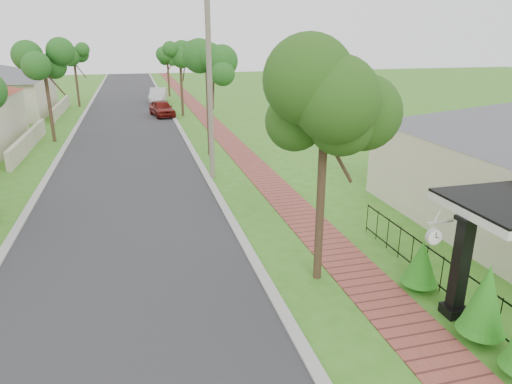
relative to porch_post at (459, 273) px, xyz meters
name	(u,v)px	position (x,y,z in m)	size (l,w,h in m)	color
ground	(258,319)	(-4.55, 1.00, -1.12)	(160.00, 160.00, 0.00)	#37751B
road	(128,144)	(-7.55, 21.00, -1.12)	(7.00, 120.00, 0.02)	#28282B
kerb_right	(187,141)	(-3.90, 21.00, -1.12)	(0.30, 120.00, 0.10)	#9E9E99
kerb_left	(65,148)	(-11.20, 21.00, -1.12)	(0.30, 120.00, 0.10)	#9E9E99
sidewalk	(227,139)	(-1.30, 21.00, -1.12)	(1.50, 120.00, 0.03)	#97433C
porch_post	(459,273)	(0.00, 0.00, 0.00)	(0.48, 0.48, 2.52)	black
picket_fence	(442,273)	(0.35, 1.00, -0.59)	(0.03, 8.02, 1.00)	black
street_trees	(124,63)	(-7.42, 27.84, 3.42)	(10.70, 37.65, 5.89)	#382619
hedge_row	(475,301)	(-0.10, -0.71, -0.30)	(0.88, 4.26, 1.91)	#166213
parked_car_red	(162,108)	(-4.76, 31.11, -0.46)	(1.57, 3.90, 1.33)	maroon
parked_car_white	(158,96)	(-4.56, 39.57, -0.39)	(1.54, 4.43, 1.46)	#BDBDBF
near_tree	(325,109)	(-2.46, 2.50, 3.51)	(2.26, 2.26, 5.80)	#382619
utility_pole	(210,88)	(-3.65, 12.59, 3.05)	(1.20, 0.24, 8.22)	#776D5D
station_clock	(435,235)	(-0.49, 0.40, 0.83)	(0.68, 0.13, 0.58)	silver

